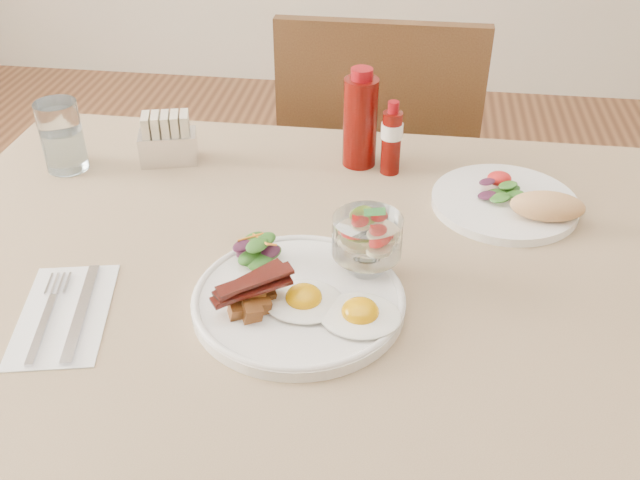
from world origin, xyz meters
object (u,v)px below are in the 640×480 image
main_plate (299,301)px  water_glass (63,140)px  table (349,316)px  ketchup_bottle (360,121)px  chair_far (377,178)px  second_plate (515,202)px  sugar_caddy (168,141)px  hot_sauce_bottle (391,139)px  fruit_cup (367,237)px

main_plate → water_glass: bearing=145.6°
table → ketchup_bottle: ketchup_bottle is taller
ketchup_bottle → table: bearing=-86.8°
chair_far → second_plate: size_ratio=3.97×
chair_far → sugar_caddy: (-0.35, -0.39, 0.27)m
sugar_caddy → water_glass: water_glass is taller
hot_sauce_bottle → sugar_caddy: 0.39m
table → main_plate: 0.15m
chair_far → table: bearing=-90.0°
table → sugar_caddy: (-0.35, 0.27, 0.13)m
main_plate → hot_sauce_bottle: bearing=75.5°
main_plate → ketchup_bottle: size_ratio=1.60×
second_plate → table: bearing=-142.0°
water_glass → table: bearing=-23.3°
fruit_cup → second_plate: bearing=43.5°
main_plate → sugar_caddy: bearing=128.7°
fruit_cup → sugar_caddy: 0.47m
main_plate → sugar_caddy: 0.47m
fruit_cup → water_glass: bearing=155.9°
second_plate → water_glass: (-0.76, 0.04, 0.04)m
second_plate → water_glass: 0.76m
chair_far → water_glass: size_ratio=7.62×
sugar_caddy → ketchup_bottle: bearing=-8.1°
ketchup_bottle → main_plate: bearing=-95.9°
chair_far → fruit_cup: 0.74m
table → hot_sauce_bottle: (0.04, 0.29, 0.15)m
main_plate → ketchup_bottle: bearing=84.1°
second_plate → water_glass: bearing=177.2°
ketchup_bottle → sugar_caddy: ketchup_bottle is taller
main_plate → ketchup_bottle: 0.41m
chair_far → main_plate: chair_far is taller
sugar_caddy → main_plate: bearing=-66.1°
table → water_glass: water_glass is taller
sugar_caddy → fruit_cup: bearing=-52.7°
table → water_glass: bearing=156.7°
ketchup_bottle → sugar_caddy: 0.34m
ketchup_bottle → sugar_caddy: (-0.33, -0.04, -0.04)m
fruit_cup → hot_sauce_bottle: 0.31m
main_plate → fruit_cup: (0.08, 0.07, 0.06)m
table → fruit_cup: fruit_cup is taller
table → ketchup_bottle: size_ratio=7.61×
second_plate → fruit_cup: bearing=-136.5°
ketchup_bottle → water_glass: size_ratio=1.43×
main_plate → second_plate: bearing=42.9°
second_plate → hot_sauce_bottle: hot_sauce_bottle is taller
fruit_cup → water_glass: 0.59m
water_glass → second_plate: bearing=-2.8°
fruit_cup → table: bearing=140.6°
ketchup_bottle → hot_sauce_bottle: bearing=-23.7°
chair_far → main_plate: 0.79m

